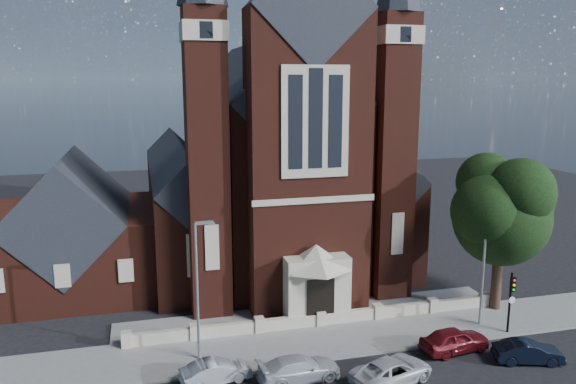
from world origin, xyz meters
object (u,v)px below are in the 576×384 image
(street_tree, at_px, (506,212))
(street_lamp_left, at_px, (198,283))
(street_lamp_right, at_px, (485,257))
(car_navy, at_px, (528,352))
(church, at_px, (264,164))
(traffic_signal, at_px, (511,295))
(car_silver_a, at_px, (216,371))
(car_white_suv, at_px, (392,371))
(car_dark_red, at_px, (454,340))
(parish_hall, at_px, (72,236))
(car_silver_b, at_px, (299,368))

(street_tree, height_order, street_lamp_left, street_tree)
(street_lamp_right, relative_size, car_navy, 2.15)
(church, distance_m, street_lamp_right, 21.76)
(traffic_signal, relative_size, car_navy, 1.06)
(street_tree, distance_m, car_silver_a, 21.42)
(car_white_suv, relative_size, car_dark_red, 1.11)
(parish_hall, height_order, car_white_suv, parish_hall)
(street_lamp_left, distance_m, car_silver_b, 7.13)
(traffic_signal, xyz_separation_m, car_white_suv, (-9.48, -3.38, -1.93))
(car_silver_b, bearing_deg, traffic_signal, -87.57)
(parish_hall, distance_m, car_navy, 32.21)
(street_lamp_left, distance_m, street_lamp_right, 18.00)
(car_silver_a, bearing_deg, parish_hall, 17.53)
(church, bearing_deg, car_dark_red, -73.26)
(street_tree, relative_size, car_white_suv, 2.29)
(street_lamp_left, bearing_deg, car_white_suv, -27.69)
(street_lamp_right, bearing_deg, car_white_suv, -149.98)
(street_tree, relative_size, car_silver_b, 2.39)
(car_white_suv, bearing_deg, car_silver_b, 53.19)
(parish_hall, height_order, traffic_signal, parish_hall)
(car_silver_a, xyz_separation_m, car_dark_red, (13.92, -0.12, 0.10))
(car_dark_red, bearing_deg, car_silver_a, 82.24)
(church, distance_m, car_dark_red, 23.83)
(church, xyz_separation_m, car_silver_a, (-7.40, -21.55, -7.57))
(parish_hall, xyz_separation_m, street_tree, (28.60, -12.29, 2.95))
(church, height_order, car_dark_red, church)
(traffic_signal, distance_m, car_dark_red, 4.99)
(street_tree, xyz_separation_m, street_lamp_left, (-20.51, -1.71, -2.36))
(church, distance_m, parish_hall, 17.26)
(car_navy, bearing_deg, traffic_signal, -3.07)
(traffic_signal, distance_m, car_silver_a, 18.53)
(street_lamp_right, height_order, traffic_signal, street_lamp_right)
(street_lamp_right, relative_size, car_dark_red, 1.92)
(street_tree, bearing_deg, street_lamp_left, -175.24)
(car_navy, bearing_deg, car_white_suv, 106.13)
(church, height_order, car_silver_b, church)
(church, xyz_separation_m, street_lamp_right, (10.09, -18.94, -3.59))
(street_lamp_left, xyz_separation_m, car_dark_red, (14.43, -2.73, -3.88))
(street_tree, relative_size, street_lamp_right, 1.32)
(street_tree, xyz_separation_m, traffic_signal, (-1.60, -3.28, -4.38))
(street_lamp_left, bearing_deg, car_navy, -15.58)
(car_silver_a, distance_m, car_dark_red, 13.92)
(street_tree, xyz_separation_m, car_navy, (-2.77, -6.65, -6.34))
(traffic_signal, bearing_deg, street_lamp_right, 120.01)
(church, xyz_separation_m, street_lamp_left, (-7.91, -18.94, -3.59))
(church, distance_m, traffic_signal, 23.94)
(street_tree, height_order, street_lamp_right, street_tree)
(street_tree, height_order, car_white_suv, street_tree)
(street_lamp_right, bearing_deg, car_silver_a, -171.51)
(church, height_order, car_navy, church)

